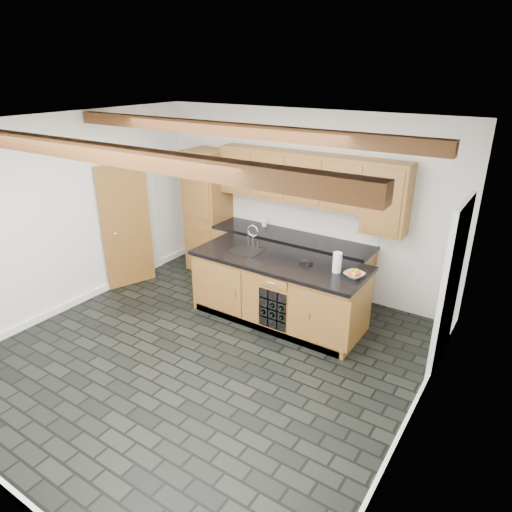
{
  "coord_description": "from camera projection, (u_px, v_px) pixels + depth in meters",
  "views": [
    {
      "loc": [
        3.18,
        -3.66,
        3.36
      ],
      "look_at": [
        0.25,
        0.8,
        1.13
      ],
      "focal_mm": 32.0,
      "sensor_mm": 36.0,
      "label": 1
    }
  ],
  "objects": [
    {
      "name": "ground",
      "position": [
        205.0,
        355.0,
        5.73
      ],
      "size": [
        5.0,
        5.0,
        0.0
      ],
      "primitive_type": "plane",
      "color": "black",
      "rests_on": "ground"
    },
    {
      "name": "room_shell",
      "position": [
        221.0,
        228.0,
        5.6
      ],
      "size": [
        5.01,
        5.0,
        5.0
      ],
      "color": "white",
      "rests_on": "ground"
    },
    {
      "name": "back_cabinetry",
      "position": [
        273.0,
        228.0,
        7.27
      ],
      "size": [
        3.65,
        0.62,
        2.2
      ],
      "color": "#9A6531",
      "rests_on": "ground"
    },
    {
      "name": "island",
      "position": [
        278.0,
        290.0,
        6.39
      ],
      "size": [
        2.48,
        0.96,
        0.93
      ],
      "color": "#9A6531",
      "rests_on": "ground"
    },
    {
      "name": "faucet",
      "position": [
        247.0,
        247.0,
        6.52
      ],
      "size": [
        0.45,
        0.4,
        0.34
      ],
      "color": "black",
      "rests_on": "island"
    },
    {
      "name": "kitchen_scale",
      "position": [
        306.0,
        262.0,
        6.05
      ],
      "size": [
        0.17,
        0.11,
        0.05
      ],
      "rotation": [
        0.0,
        0.0,
        -0.12
      ],
      "color": "black",
      "rests_on": "island"
    },
    {
      "name": "fruit_bowl",
      "position": [
        354.0,
        275.0,
        5.67
      ],
      "size": [
        0.29,
        0.29,
        0.06
      ],
      "primitive_type": "imported",
      "rotation": [
        0.0,
        0.0,
        -0.24
      ],
      "color": "beige",
      "rests_on": "island"
    },
    {
      "name": "fruit_cluster",
      "position": [
        354.0,
        273.0,
        5.66
      ],
      "size": [
        0.16,
        0.17,
        0.07
      ],
      "color": "#B62C18",
      "rests_on": "fruit_bowl"
    },
    {
      "name": "paper_towel",
      "position": [
        337.0,
        262.0,
        5.77
      ],
      "size": [
        0.11,
        0.11,
        0.27
      ],
      "primitive_type": "cylinder",
      "color": "white",
      "rests_on": "island"
    },
    {
      "name": "mug",
      "position": [
        264.0,
        223.0,
        7.46
      ],
      "size": [
        0.14,
        0.14,
        0.1
      ],
      "primitive_type": "imported",
      "rotation": [
        0.0,
        0.0,
        0.34
      ],
      "color": "white",
      "rests_on": "back_cabinetry"
    }
  ]
}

